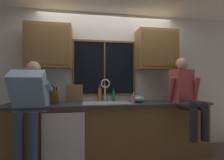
# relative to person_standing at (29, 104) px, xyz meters

# --- Properties ---
(back_wall) EXTENTS (5.72, 0.12, 2.55)m
(back_wall) POSITION_rel_person_standing_xyz_m (1.19, 0.69, 0.31)
(back_wall) COLOR silver
(back_wall) RESTS_ON floor
(ceiling_downlight_right) EXTENTS (0.14, 0.14, 0.01)m
(ceiling_downlight_right) POSITION_rel_person_standing_xyz_m (2.18, 0.03, 1.58)
(ceiling_downlight_right) COLOR #FFEAB2
(window_glass) EXTENTS (1.10, 0.02, 0.95)m
(window_glass) POSITION_rel_person_standing_xyz_m (1.12, 0.62, 0.56)
(window_glass) COLOR black
(window_frame_top) EXTENTS (1.17, 0.02, 0.04)m
(window_frame_top) POSITION_rel_person_standing_xyz_m (1.12, 0.61, 1.05)
(window_frame_top) COLOR brown
(window_frame_bottom) EXTENTS (1.17, 0.02, 0.04)m
(window_frame_bottom) POSITION_rel_person_standing_xyz_m (1.12, 0.61, 0.06)
(window_frame_bottom) COLOR brown
(window_frame_left) EXTENTS (0.03, 0.02, 0.95)m
(window_frame_left) POSITION_rel_person_standing_xyz_m (0.56, 0.61, 0.56)
(window_frame_left) COLOR brown
(window_frame_right) EXTENTS (0.03, 0.02, 0.95)m
(window_frame_right) POSITION_rel_person_standing_xyz_m (1.69, 0.61, 0.56)
(window_frame_right) COLOR brown
(window_mullion_center) EXTENTS (0.02, 0.02, 0.95)m
(window_mullion_center) POSITION_rel_person_standing_xyz_m (1.12, 0.61, 0.56)
(window_mullion_center) COLOR brown
(lower_cabinet_run) EXTENTS (3.32, 0.58, 0.88)m
(lower_cabinet_run) POSITION_rel_person_standing_xyz_m (1.19, 0.34, -0.53)
(lower_cabinet_run) COLOR brown
(lower_cabinet_run) RESTS_ON floor
(countertop) EXTENTS (3.38, 0.62, 0.04)m
(countertop) POSITION_rel_person_standing_xyz_m (1.19, 0.32, -0.07)
(countertop) COLOR #38383D
(countertop) RESTS_ON lower_cabinet_run
(dishwasher_front) EXTENTS (0.60, 0.02, 0.74)m
(dishwasher_front) POSITION_rel_person_standing_xyz_m (0.46, 0.02, -0.51)
(dishwasher_front) COLOR white
(upper_cabinet_left) EXTENTS (0.73, 0.36, 0.72)m
(upper_cabinet_left) POSITION_rel_person_standing_xyz_m (0.18, 0.46, 0.89)
(upper_cabinet_left) COLOR olive
(upper_cabinet_right) EXTENTS (0.73, 0.36, 0.72)m
(upper_cabinet_right) POSITION_rel_person_standing_xyz_m (2.07, 0.46, 0.89)
(upper_cabinet_right) COLOR olive
(sink) EXTENTS (0.80, 0.46, 0.21)m
(sink) POSITION_rel_person_standing_xyz_m (1.12, 0.33, -0.15)
(sink) COLOR #B7B7BC
(sink) RESTS_ON lower_cabinet_run
(faucet) EXTENTS (0.18, 0.09, 0.40)m
(faucet) POSITION_rel_person_standing_xyz_m (1.13, 0.51, 0.20)
(faucet) COLOR silver
(faucet) RESTS_ON countertop
(person_standing) EXTENTS (0.53, 0.68, 1.58)m
(person_standing) POSITION_rel_person_standing_xyz_m (0.00, 0.00, 0.00)
(person_standing) COLOR #384260
(person_standing) RESTS_ON floor
(person_sitting_on_counter) EXTENTS (0.54, 0.66, 1.26)m
(person_sitting_on_counter) POSITION_rel_person_standing_xyz_m (2.39, 0.06, 0.14)
(person_sitting_on_counter) COLOR #262628
(person_sitting_on_counter) RESTS_ON countertop
(knife_block) EXTENTS (0.12, 0.18, 0.32)m
(knife_block) POSITION_rel_person_standing_xyz_m (0.28, 0.33, 0.06)
(knife_block) COLOR brown
(knife_block) RESTS_ON countertop
(cutting_board) EXTENTS (0.28, 0.08, 0.31)m
(cutting_board) POSITION_rel_person_standing_xyz_m (0.59, 0.54, 0.10)
(cutting_board) COLOR #997047
(cutting_board) RESTS_ON countertop
(mixing_bowl) EXTENTS (0.25, 0.25, 0.12)m
(mixing_bowl) POSITION_rel_person_standing_xyz_m (1.65, 0.30, 0.01)
(mixing_bowl) COLOR #8C99A8
(mixing_bowl) RESTS_ON countertop
(soap_dispenser) EXTENTS (0.06, 0.07, 0.18)m
(soap_dispenser) POSITION_rel_person_standing_xyz_m (1.54, 0.17, 0.02)
(soap_dispenser) COLOR pink
(soap_dispenser) RESTS_ON countertop
(bottle_green_glass) EXTENTS (0.07, 0.07, 0.30)m
(bottle_green_glass) POSITION_rel_person_standing_xyz_m (1.03, 0.56, 0.08)
(bottle_green_glass) COLOR olive
(bottle_green_glass) RESTS_ON countertop
(bottle_tall_clear) EXTENTS (0.05, 0.05, 0.25)m
(bottle_tall_clear) POSITION_rel_person_standing_xyz_m (1.27, 0.51, 0.05)
(bottle_tall_clear) COLOR #1E592D
(bottle_tall_clear) RESTS_ON countertop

